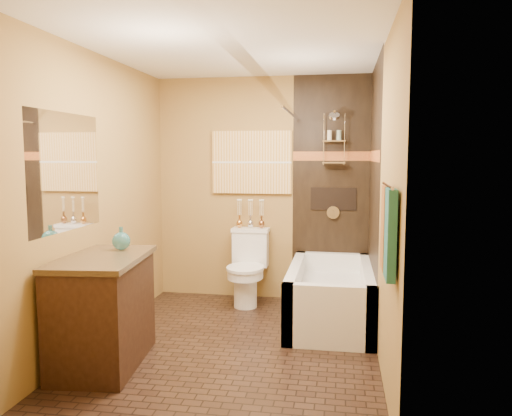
% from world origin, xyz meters
% --- Properties ---
extents(floor, '(3.00, 3.00, 0.00)m').
position_xyz_m(floor, '(0.00, 0.00, 0.00)').
color(floor, black).
rests_on(floor, ground).
extents(wall_left, '(0.02, 3.00, 2.50)m').
position_xyz_m(wall_left, '(-1.20, 0.00, 1.25)').
color(wall_left, olive).
rests_on(wall_left, floor).
extents(wall_right, '(0.02, 3.00, 2.50)m').
position_xyz_m(wall_right, '(1.20, 0.00, 1.25)').
color(wall_right, olive).
rests_on(wall_right, floor).
extents(wall_back, '(2.40, 0.02, 2.50)m').
position_xyz_m(wall_back, '(0.00, 1.50, 1.25)').
color(wall_back, olive).
rests_on(wall_back, floor).
extents(wall_front, '(2.40, 0.02, 2.50)m').
position_xyz_m(wall_front, '(0.00, -1.50, 1.25)').
color(wall_front, olive).
rests_on(wall_front, floor).
extents(ceiling, '(3.00, 3.00, 0.00)m').
position_xyz_m(ceiling, '(0.00, 0.00, 2.50)').
color(ceiling, silver).
rests_on(ceiling, wall_back).
extents(alcove_tile_back, '(0.85, 0.01, 2.50)m').
position_xyz_m(alcove_tile_back, '(0.78, 1.49, 1.25)').
color(alcove_tile_back, black).
rests_on(alcove_tile_back, wall_back).
extents(alcove_tile_right, '(0.01, 1.50, 2.50)m').
position_xyz_m(alcove_tile_right, '(1.19, 0.75, 1.25)').
color(alcove_tile_right, black).
rests_on(alcove_tile_right, wall_right).
extents(mosaic_band_back, '(0.85, 0.01, 0.10)m').
position_xyz_m(mosaic_band_back, '(0.78, 1.48, 1.62)').
color(mosaic_band_back, '#9C3E1C').
rests_on(mosaic_band_back, alcove_tile_back).
extents(mosaic_band_right, '(0.01, 1.50, 0.10)m').
position_xyz_m(mosaic_band_right, '(1.18, 0.75, 1.62)').
color(mosaic_band_right, '#9C3E1C').
rests_on(mosaic_band_right, alcove_tile_right).
extents(alcove_niche, '(0.50, 0.01, 0.25)m').
position_xyz_m(alcove_niche, '(0.80, 1.48, 1.15)').
color(alcove_niche, black).
rests_on(alcove_niche, alcove_tile_back).
extents(shower_fixtures, '(0.24, 0.33, 1.16)m').
position_xyz_m(shower_fixtures, '(0.80, 1.38, 1.67)').
color(shower_fixtures, silver).
rests_on(shower_fixtures, floor).
extents(curtain_rod, '(0.03, 1.55, 0.03)m').
position_xyz_m(curtain_rod, '(0.40, 0.75, 2.02)').
color(curtain_rod, silver).
rests_on(curtain_rod, wall_back).
extents(towel_bar, '(0.02, 0.55, 0.02)m').
position_xyz_m(towel_bar, '(1.15, -1.05, 1.45)').
color(towel_bar, silver).
rests_on(towel_bar, wall_right).
extents(towel_teal, '(0.05, 0.22, 0.52)m').
position_xyz_m(towel_teal, '(1.16, -1.18, 1.18)').
color(towel_teal, '#1F6A5F').
rests_on(towel_teal, towel_bar).
extents(towel_rust, '(0.05, 0.22, 0.52)m').
position_xyz_m(towel_rust, '(1.16, -0.92, 1.18)').
color(towel_rust, brown).
rests_on(towel_rust, towel_bar).
extents(sunset_painting, '(0.90, 0.04, 0.70)m').
position_xyz_m(sunset_painting, '(-0.11, 1.48, 1.55)').
color(sunset_painting, gold).
rests_on(sunset_painting, wall_back).
extents(vanity_mirror, '(0.01, 1.00, 0.90)m').
position_xyz_m(vanity_mirror, '(-1.19, -0.56, 1.50)').
color(vanity_mirror, white).
rests_on(vanity_mirror, wall_left).
extents(bathtub, '(0.80, 1.50, 0.55)m').
position_xyz_m(bathtub, '(0.80, 0.75, 0.22)').
color(bathtub, white).
rests_on(bathtub, floor).
extents(toilet, '(0.41, 0.61, 0.81)m').
position_xyz_m(toilet, '(-0.11, 1.21, 0.41)').
color(toilet, white).
rests_on(toilet, floor).
extents(vanity, '(0.69, 1.03, 0.86)m').
position_xyz_m(vanity, '(-0.92, -0.56, 0.43)').
color(vanity, black).
rests_on(vanity, floor).
extents(teal_bottle, '(0.19, 0.19, 0.23)m').
position_xyz_m(teal_bottle, '(-0.87, -0.30, 0.95)').
color(teal_bottle, '#29777B').
rests_on(teal_bottle, vanity).
extents(bud_vases, '(0.32, 0.07, 0.31)m').
position_xyz_m(bud_vases, '(-0.11, 1.39, 0.99)').
color(bud_vases, '#C9873E').
rests_on(bud_vases, toilet).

